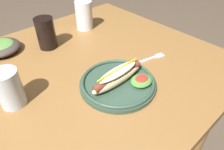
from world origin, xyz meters
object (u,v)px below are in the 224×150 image
object	(u,v)px
fork	(154,58)
extra_cup	(84,15)
hot_dog_plate	(119,81)
water_cup	(9,89)
side_bowl	(0,47)
soda_cup	(46,33)

from	to	relation	value
fork	extra_cup	xyz separation A→B (m)	(-0.04, 0.42, 0.07)
hot_dog_plate	fork	world-z (taller)	hot_dog_plate
fork	water_cup	distance (m)	0.55
fork	side_bowl	size ratio (longest dim) A/B	0.74
soda_cup	side_bowl	world-z (taller)	soda_cup
hot_dog_plate	water_cup	world-z (taller)	water_cup
hot_dog_plate	extra_cup	bearing A→B (deg)	67.51
hot_dog_plate	side_bowl	world-z (taller)	hot_dog_plate
soda_cup	water_cup	bearing A→B (deg)	-136.65
soda_cup	water_cup	world-z (taller)	soda_cup
water_cup	side_bowl	bearing A→B (deg)	76.45
hot_dog_plate	extra_cup	distance (m)	0.49
soda_cup	water_cup	xyz separation A→B (m)	(-0.25, -0.24, -0.01)
soda_cup	extra_cup	size ratio (longest dim) A/B	0.97
hot_dog_plate	fork	xyz separation A→B (m)	(0.23, 0.03, -0.02)
soda_cup	side_bowl	xyz separation A→B (m)	(-0.17, 0.10, -0.04)
extra_cup	side_bowl	world-z (taller)	extra_cup
fork	extra_cup	size ratio (longest dim) A/B	0.87
fork	soda_cup	world-z (taller)	soda_cup
side_bowl	fork	bearing A→B (deg)	-46.75
hot_dog_plate	side_bowl	bearing A→B (deg)	113.68
hot_dog_plate	extra_cup	xyz separation A→B (m)	(0.19, 0.45, 0.05)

